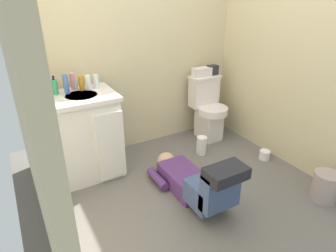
# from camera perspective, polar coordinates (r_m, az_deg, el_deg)

# --- Properties ---
(ground_plane) EXTENTS (2.81, 3.03, 0.04)m
(ground_plane) POSITION_cam_1_polar(r_m,az_deg,el_deg) (2.80, 3.88, -12.16)
(ground_plane) COLOR #655F5A
(wall_back) EXTENTS (2.47, 0.08, 2.40)m
(wall_back) POSITION_cam_1_polar(r_m,az_deg,el_deg) (3.19, -6.34, 16.49)
(wall_back) COLOR beige
(wall_back) RESTS_ON ground_plane
(wall_left) EXTENTS (0.08, 2.03, 2.40)m
(wall_left) POSITION_cam_1_polar(r_m,az_deg,el_deg) (1.90, -26.95, 7.93)
(wall_left) COLOR beige
(wall_left) RESTS_ON ground_plane
(wall_right) EXTENTS (0.08, 2.03, 2.40)m
(wall_right) POSITION_cam_1_polar(r_m,az_deg,el_deg) (3.10, 24.00, 14.30)
(wall_right) COLOR beige
(wall_right) RESTS_ON ground_plane
(toilet) EXTENTS (0.36, 0.46, 0.75)m
(toilet) POSITION_cam_1_polar(r_m,az_deg,el_deg) (3.55, 7.69, 3.33)
(toilet) COLOR silver
(toilet) RESTS_ON ground_plane
(vanity_cabinet) EXTENTS (0.60, 0.53, 0.82)m
(vanity_cabinet) POSITION_cam_1_polar(r_m,az_deg,el_deg) (2.88, -15.53, -1.64)
(vanity_cabinet) COLOR silver
(vanity_cabinet) RESTS_ON ground_plane
(faucet) EXTENTS (0.02, 0.02, 0.10)m
(faucet) POSITION_cam_1_polar(r_m,az_deg,el_deg) (2.85, -17.43, 7.64)
(faucet) COLOR silver
(faucet) RESTS_ON vanity_cabinet
(person_plumber) EXTENTS (0.38, 1.06, 0.52)m
(person_plumber) POSITION_cam_1_polar(r_m,az_deg,el_deg) (2.57, 5.26, -10.68)
(person_plumber) COLOR #512D6B
(person_plumber) RESTS_ON ground_plane
(tissue_box) EXTENTS (0.22, 0.11, 0.10)m
(tissue_box) POSITION_cam_1_polar(r_m,az_deg,el_deg) (3.45, 6.59, 10.36)
(tissue_box) COLOR silver
(tissue_box) RESTS_ON toilet
(toiletry_bag) EXTENTS (0.12, 0.09, 0.11)m
(toiletry_bag) POSITION_cam_1_polar(r_m,az_deg,el_deg) (3.54, 8.60, 10.70)
(toiletry_bag) COLOR #26262D
(toiletry_bag) RESTS_ON toilet
(soap_dispenser) EXTENTS (0.06, 0.06, 0.17)m
(soap_dispenser) POSITION_cam_1_polar(r_m,az_deg,el_deg) (2.80, -21.16, 7.14)
(soap_dispenser) COLOR #349C63
(soap_dispenser) RESTS_ON vanity_cabinet
(bottle_blue) EXTENTS (0.05, 0.05, 0.17)m
(bottle_blue) POSITION_cam_1_polar(r_m,az_deg,el_deg) (2.77, -19.20, 7.67)
(bottle_blue) COLOR #476CB2
(bottle_blue) RESTS_ON vanity_cabinet
(bottle_pink) EXTENTS (0.05, 0.05, 0.16)m
(bottle_pink) POSITION_cam_1_polar(r_m,az_deg,el_deg) (2.86, -18.01, 8.20)
(bottle_pink) COLOR pink
(bottle_pink) RESTS_ON vanity_cabinet
(bottle_amber) EXTENTS (0.05, 0.05, 0.14)m
(bottle_amber) POSITION_cam_1_polar(r_m,az_deg,el_deg) (2.83, -16.44, 8.03)
(bottle_amber) COLOR orange
(bottle_amber) RESTS_ON vanity_cabinet
(bottle_white) EXTENTS (0.05, 0.05, 0.14)m
(bottle_white) POSITION_cam_1_polar(r_m,az_deg,el_deg) (2.82, -15.25, 8.12)
(bottle_white) COLOR white
(bottle_white) RESTS_ON vanity_cabinet
(bottle_clear) EXTENTS (0.05, 0.05, 0.13)m
(bottle_clear) POSITION_cam_1_polar(r_m,az_deg,el_deg) (2.87, -13.80, 8.44)
(bottle_clear) COLOR silver
(bottle_clear) RESTS_ON vanity_cabinet
(trash_can) EXTENTS (0.21, 0.21, 0.26)m
(trash_can) POSITION_cam_1_polar(r_m,az_deg,el_deg) (2.91, 28.17, -10.31)
(trash_can) COLOR #A18F8B
(trash_can) RESTS_ON ground_plane
(paper_towel_roll) EXTENTS (0.11, 0.11, 0.21)m
(paper_towel_roll) POSITION_cam_1_polar(r_m,az_deg,el_deg) (3.26, 6.54, -3.78)
(paper_towel_roll) COLOR white
(paper_towel_roll) RESTS_ON ground_plane
(toilet_paper_roll) EXTENTS (0.11, 0.11, 0.10)m
(toilet_paper_roll) POSITION_cam_1_polar(r_m,az_deg,el_deg) (3.34, 18.25, -5.35)
(toilet_paper_roll) COLOR white
(toilet_paper_roll) RESTS_ON ground_plane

